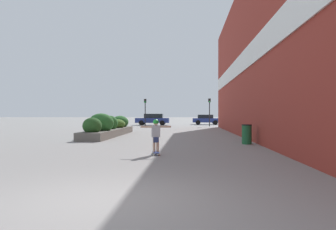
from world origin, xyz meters
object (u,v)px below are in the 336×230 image
(skateboarder, at_px, (156,132))
(car_leftmost, at_px, (153,119))
(car_center_left, at_px, (206,119))
(skateboard, at_px, (156,153))
(traffic_light_right, at_px, (209,107))
(traffic_light_left, at_px, (145,107))
(trash_bin, at_px, (247,134))

(skateboarder, relative_size, car_leftmost, 0.27)
(car_leftmost, relative_size, car_center_left, 1.16)
(skateboard, bearing_deg, skateboarder, -11.74)
(car_center_left, relative_size, traffic_light_right, 1.15)
(traffic_light_left, bearing_deg, trash_bin, -70.98)
(skateboarder, bearing_deg, skateboard, 168.26)
(car_center_left, distance_m, traffic_light_right, 6.77)
(traffic_light_left, bearing_deg, car_center_left, 39.20)
(traffic_light_left, xyz_separation_m, traffic_light_right, (7.80, -0.28, 0.01))
(skateboarder, distance_m, traffic_light_left, 28.28)
(car_leftmost, distance_m, car_center_left, 7.69)
(skateboard, xyz_separation_m, car_center_left, (3.63, 34.25, 0.66))
(traffic_light_left, relative_size, traffic_light_right, 0.99)
(car_center_left, xyz_separation_m, traffic_light_right, (0.06, -6.59, 1.55))
(traffic_light_left, bearing_deg, car_leftmost, 81.65)
(skateboard, relative_size, car_leftmost, 0.18)
(car_center_left, bearing_deg, skateboarder, -6.04)
(skateboard, xyz_separation_m, skateboarder, (0.00, 0.00, 0.74))
(skateboarder, height_order, traffic_light_left, traffic_light_left)
(trash_bin, relative_size, traffic_light_right, 0.29)
(car_leftmost, bearing_deg, trash_bin, -164.42)
(trash_bin, bearing_deg, car_center_left, 90.73)
(skateboarder, height_order, trash_bin, skateboarder)
(skateboard, bearing_deg, trash_bin, 35.73)
(car_center_left, height_order, traffic_light_left, traffic_light_left)
(car_leftmost, relative_size, traffic_light_right, 1.33)
(trash_bin, bearing_deg, skateboard, -132.53)
(car_leftmost, xyz_separation_m, traffic_light_right, (7.26, -3.92, 1.50))
(trash_bin, bearing_deg, traffic_light_left, 109.02)
(trash_bin, xyz_separation_m, traffic_light_left, (-8.12, 23.57, 1.79))
(skateboarder, distance_m, trash_bin, 5.94)
(car_center_left, bearing_deg, trash_bin, 0.73)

